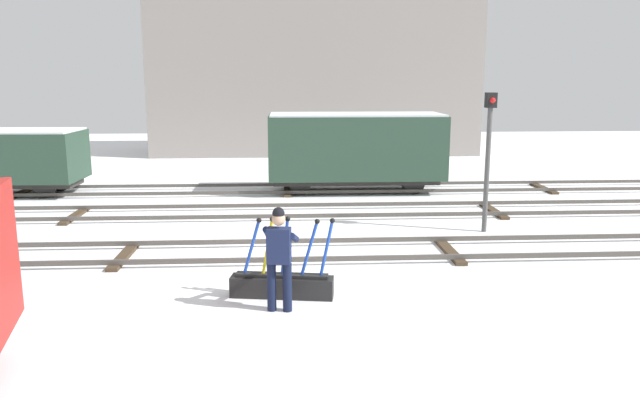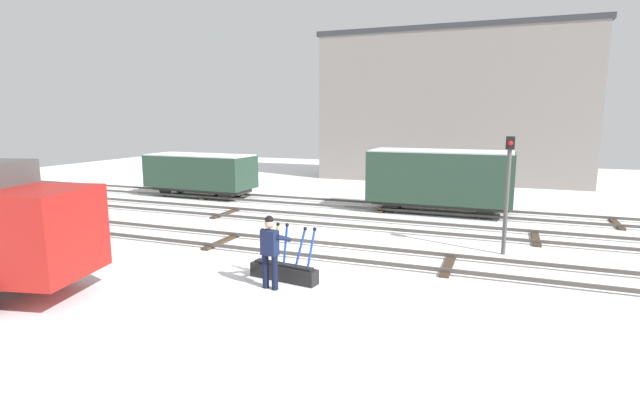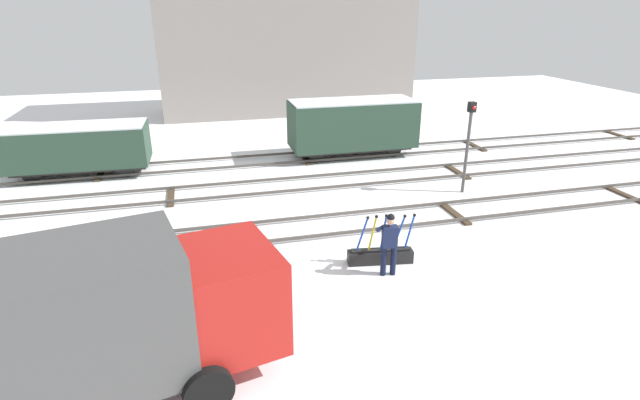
{
  "view_description": "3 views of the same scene",
  "coord_description": "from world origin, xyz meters",
  "px_view_note": "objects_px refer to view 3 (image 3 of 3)",
  "views": [
    {
      "loc": [
        -0.05,
        -12.78,
        3.78
      ],
      "look_at": [
        0.73,
        1.02,
        1.01
      ],
      "focal_mm": 34.45,
      "sensor_mm": 36.0,
      "label": 1
    },
    {
      "loc": [
        4.78,
        -12.87,
        3.96
      ],
      "look_at": [
        -0.9,
        1.95,
        1.24
      ],
      "focal_mm": 27.21,
      "sensor_mm": 36.0,
      "label": 2
    },
    {
      "loc": [
        -4.72,
        -13.63,
        6.61
      ],
      "look_at": [
        -1.06,
        0.53,
        0.77
      ],
      "focal_mm": 27.39,
      "sensor_mm": 36.0,
      "label": 3
    }
  ],
  "objects_px": {
    "switch_lever_frame": "(381,254)",
    "freight_car_back_track": "(353,125)",
    "signal_post": "(469,138)",
    "rail_worker": "(389,240)",
    "freight_car_near_switch": "(78,147)",
    "delivery_truck": "(94,320)"
  },
  "relations": [
    {
      "from": "switch_lever_frame",
      "to": "rail_worker",
      "type": "bearing_deg",
      "value": -85.05
    },
    {
      "from": "rail_worker",
      "to": "freight_car_back_track",
      "type": "relative_size",
      "value": 0.3
    },
    {
      "from": "signal_post",
      "to": "rail_worker",
      "type": "bearing_deg",
      "value": -135.29
    },
    {
      "from": "switch_lever_frame",
      "to": "freight_car_near_switch",
      "type": "bearing_deg",
      "value": 141.52
    },
    {
      "from": "freight_car_near_switch",
      "to": "freight_car_back_track",
      "type": "relative_size",
      "value": 0.95
    },
    {
      "from": "delivery_truck",
      "to": "freight_car_near_switch",
      "type": "distance_m",
      "value": 13.8
    },
    {
      "from": "rail_worker",
      "to": "freight_car_near_switch",
      "type": "distance_m",
      "value": 14.15
    },
    {
      "from": "rail_worker",
      "to": "freight_car_near_switch",
      "type": "bearing_deg",
      "value": 139.65
    },
    {
      "from": "freight_car_near_switch",
      "to": "delivery_truck",
      "type": "bearing_deg",
      "value": -76.59
    },
    {
      "from": "rail_worker",
      "to": "signal_post",
      "type": "bearing_deg",
      "value": 53.32
    },
    {
      "from": "signal_post",
      "to": "freight_car_back_track",
      "type": "distance_m",
      "value": 6.26
    },
    {
      "from": "signal_post",
      "to": "freight_car_near_switch",
      "type": "distance_m",
      "value": 15.44
    },
    {
      "from": "delivery_truck",
      "to": "freight_car_back_track",
      "type": "distance_m",
      "value": 16.22
    },
    {
      "from": "rail_worker",
      "to": "freight_car_near_switch",
      "type": "height_order",
      "value": "freight_car_near_switch"
    },
    {
      "from": "switch_lever_frame",
      "to": "freight_car_back_track",
      "type": "height_order",
      "value": "freight_car_back_track"
    },
    {
      "from": "signal_post",
      "to": "switch_lever_frame",
      "type": "bearing_deg",
      "value": -138.93
    },
    {
      "from": "freight_car_back_track",
      "to": "rail_worker",
      "type": "bearing_deg",
      "value": -102.64
    },
    {
      "from": "rail_worker",
      "to": "switch_lever_frame",
      "type": "bearing_deg",
      "value": 94.95
    },
    {
      "from": "rail_worker",
      "to": "signal_post",
      "type": "xyz_separation_m",
      "value": [
        5.05,
        5.0,
        1.14
      ]
    },
    {
      "from": "switch_lever_frame",
      "to": "freight_car_near_switch",
      "type": "xyz_separation_m",
      "value": [
        -9.33,
        10.04,
        0.99
      ]
    },
    {
      "from": "freight_car_back_track",
      "to": "freight_car_near_switch",
      "type": "bearing_deg",
      "value": -179.64
    },
    {
      "from": "delivery_truck",
      "to": "freight_car_back_track",
      "type": "bearing_deg",
      "value": 44.34
    }
  ]
}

